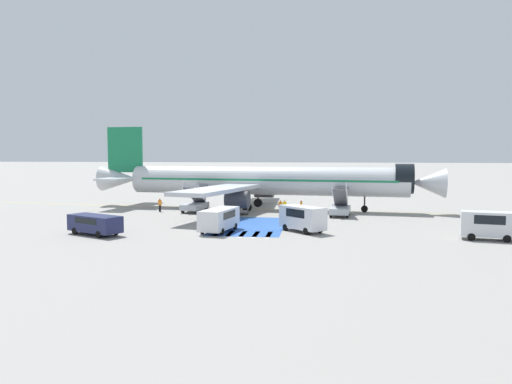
{
  "coord_description": "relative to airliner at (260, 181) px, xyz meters",
  "views": [
    {
      "loc": [
        7.63,
        -64.64,
        7.44
      ],
      "look_at": [
        0.07,
        -4.16,
        2.57
      ],
      "focal_mm": 35.0,
      "sensor_mm": 36.0,
      "label": 1
    }
  ],
  "objects": [
    {
      "name": "airliner",
      "position": [
        0.0,
        0.0,
        0.0
      ],
      "size": [
        45.63,
        34.44,
        10.9
      ],
      "rotation": [
        0.0,
        0.0,
        -1.68
      ],
      "color": "silver",
      "rests_on": "ground_plane"
    },
    {
      "name": "apron_walkway_bar_1",
      "position": [
        -1.73,
        -19.88,
        -3.73
      ],
      "size": [
        0.44,
        3.6,
        0.01
      ],
      "primitive_type": "cube",
      "color": "silver",
      "rests_on": "ground_plane"
    },
    {
      "name": "apron_walkway_bar_2",
      "position": [
        -0.53,
        -19.88,
        -3.73
      ],
      "size": [
        0.44,
        3.6,
        0.01
      ],
      "primitive_type": "cube",
      "color": "silver",
      "rests_on": "ground_plane"
    },
    {
      "name": "ground_crew_0",
      "position": [
        -12.23,
        -4.08,
        -2.77
      ],
      "size": [
        0.48,
        0.36,
        1.68
      ],
      "rotation": [
        0.0,
        0.0,
        2.8
      ],
      "color": "black",
      "rests_on": "ground_plane"
    },
    {
      "name": "service_van_2",
      "position": [
        -1.72,
        -18.78,
        -2.44
      ],
      "size": [
        3.08,
        5.78,
        2.16
      ],
      "rotation": [
        0.0,
        0.0,
        6.09
      ],
      "color": "silver",
      "rests_on": "ground_plane"
    },
    {
      "name": "apron_walkway_bar_0",
      "position": [
        -2.93,
        -19.88,
        -3.73
      ],
      "size": [
        0.44,
        3.6,
        0.01
      ],
      "primitive_type": "cube",
      "color": "silver",
      "rests_on": "ground_plane"
    },
    {
      "name": "apron_walkway_bar_5",
      "position": [
        3.07,
        -19.88,
        -3.73
      ],
      "size": [
        0.44,
        3.6,
        0.01
      ],
      "primitive_type": "cube",
      "color": "silver",
      "rests_on": "ground_plane"
    },
    {
      "name": "apron_walkway_bar_3",
      "position": [
        0.67,
        -19.88,
        -3.73
      ],
      "size": [
        0.44,
        3.6,
        0.01
      ],
      "primitive_type": "cube",
      "color": "silver",
      "rests_on": "ground_plane"
    },
    {
      "name": "ground_crew_1",
      "position": [
        3.54,
        -5.71,
        -2.68
      ],
      "size": [
        0.49,
        0.43,
        1.82
      ],
      "rotation": [
        0.0,
        0.0,
        0.59
      ],
      "color": "black",
      "rests_on": "ground_plane"
    },
    {
      "name": "ground_crew_3",
      "position": [
        2.88,
        -3.65,
        -2.83
      ],
      "size": [
        0.49,
        0.38,
        1.59
      ],
      "rotation": [
        0.0,
        0.0,
        2.74
      ],
      "color": "#191E38",
      "rests_on": "ground_plane"
    },
    {
      "name": "ground_crew_2",
      "position": [
        5.44,
        -4.32,
        -2.8
      ],
      "size": [
        0.27,
        0.45,
        1.64
      ],
      "rotation": [
        0.0,
        0.0,
        1.47
      ],
      "color": "#2D2D33",
      "rests_on": "ground_plane"
    },
    {
      "name": "service_van_1",
      "position": [
        21.81,
        -20.25,
        -2.31
      ],
      "size": [
        4.66,
        2.71,
        2.42
      ],
      "rotation": [
        0.0,
        0.0,
        4.5
      ],
      "color": "silver",
      "rests_on": "ground_plane"
    },
    {
      "name": "baggage_cart",
      "position": [
        -1.67,
        -4.95,
        -3.48
      ],
      "size": [
        1.92,
        2.82,
        0.87
      ],
      "rotation": [
        0.0,
        0.0,
        0.17
      ],
      "color": "gray",
      "rests_on": "ground_plane"
    },
    {
      "name": "apron_stand_patch_blue",
      "position": [
        0.67,
        -14.65,
        -3.73
      ],
      "size": [
        6.85,
        13.26,
        0.01
      ],
      "primitive_type": "cube",
      "color": "#2856A8",
      "rests_on": "ground_plane"
    },
    {
      "name": "service_van_0",
      "position": [
        6.04,
        -17.82,
        -2.32
      ],
      "size": [
        4.58,
        4.67,
        2.4
      ],
      "rotation": [
        0.0,
        0.0,
        3.91
      ],
      "color": "silver",
      "rests_on": "ground_plane"
    },
    {
      "name": "boarding_stairs_forward",
      "position": [
        10.02,
        -5.53,
        -2.74
      ],
      "size": [
        2.72,
        5.41,
        4.05
      ],
      "rotation": [
        0.0,
        0.0,
        -0.11
      ],
      "color": "#ADB2BA",
      "rests_on": "ground_plane"
    },
    {
      "name": "service_van_3",
      "position": [
        -12.48,
        -21.89,
        -2.64
      ],
      "size": [
        5.71,
        4.24,
        1.78
      ],
      "rotation": [
        0.0,
        0.0,
        1.1
      ],
      "color": "#1E234C",
      "rests_on": "ground_plane"
    },
    {
      "name": "ground_plane",
      "position": [
        -0.18,
        0.4,
        -3.73
      ],
      "size": [
        600.0,
        600.0,
        0.0
      ],
      "primitive_type": "plane",
      "color": "gray"
    },
    {
      "name": "apron_leadline_yellow",
      "position": [
        0.67,
        -0.08,
        -3.73
      ],
      "size": [
        79.53,
        9.13,
        0.01
      ],
      "primitive_type": "cube",
      "rotation": [
        0.0,
        0.0,
        -1.68
      ],
      "color": "gold",
      "rests_on": "ground_plane"
    },
    {
      "name": "apron_walkway_bar_4",
      "position": [
        1.87,
        -19.88,
        -3.73
      ],
      "size": [
        0.44,
        3.6,
        0.01
      ],
      "primitive_type": "cube",
      "color": "silver",
      "rests_on": "ground_plane"
    },
    {
      "name": "boarding_stairs_aft",
      "position": [
        -7.87,
        -3.52,
        -2.75
      ],
      "size": [
        2.72,
        5.41,
        3.99
      ],
      "rotation": [
        0.0,
        0.0,
        -0.11
      ],
      "color": "#ADB2BA",
      "rests_on": "ground_plane"
    },
    {
      "name": "fuel_tanker",
      "position": [
        -6.03,
        25.29,
        -2.05
      ],
      "size": [
        10.32,
        3.45,
        3.34
      ],
      "rotation": [
        0.0,
        0.0,
        -1.47
      ],
      "color": "#38383D",
      "rests_on": "ground_plane"
    }
  ]
}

